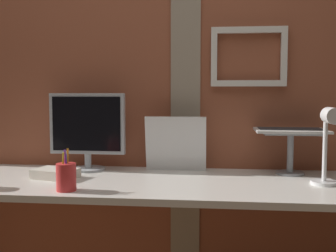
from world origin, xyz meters
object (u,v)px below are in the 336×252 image
object	(u,v)px
pen_cup	(66,177)
monitor	(87,127)
whiteboard_panel	(176,144)
laptop	(289,120)
desk_lamp	(329,138)

from	to	relation	value
pen_cup	monitor	bearing A→B (deg)	95.86
monitor	whiteboard_panel	world-z (taller)	monitor
whiteboard_panel	pen_cup	xyz separation A→B (m)	(-0.42, -0.49, -0.08)
laptop	desk_lamp	bearing A→B (deg)	-72.13
monitor	desk_lamp	bearing A→B (deg)	-13.24
whiteboard_panel	monitor	bearing A→B (deg)	-176.44
desk_lamp	pen_cup	size ratio (longest dim) A/B	1.97
monitor	pen_cup	world-z (taller)	monitor
monitor	desk_lamp	distance (m)	1.19
desk_lamp	pen_cup	xyz separation A→B (m)	(-1.11, -0.19, -0.16)
whiteboard_panel	pen_cup	world-z (taller)	whiteboard_panel
laptop	desk_lamp	xyz separation A→B (m)	(0.11, -0.35, -0.05)
desk_lamp	monitor	bearing A→B (deg)	166.76
monitor	laptop	bearing A→B (deg)	3.97
monitor	pen_cup	bearing A→B (deg)	-84.14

